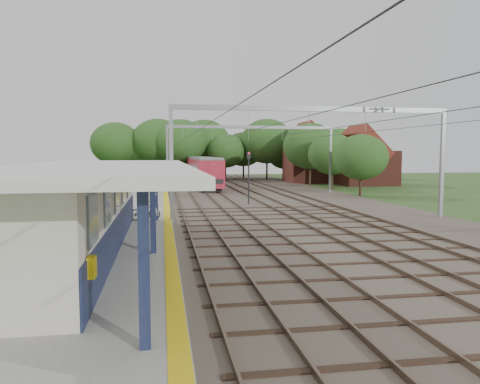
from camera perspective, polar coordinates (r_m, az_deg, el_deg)
ground at (r=14.01m, az=14.62°, el=-12.89°), size 160.00×160.00×0.00m
ballast_bed at (r=43.43m, az=3.26°, el=-0.74°), size 18.00×90.00×0.10m
platform at (r=26.55m, az=-13.65°, el=-4.11°), size 5.00×52.00×0.35m
yellow_stripe at (r=26.45m, az=-8.78°, el=-3.67°), size 0.45×52.00×0.01m
station_building at (r=19.58m, az=-19.27°, el=-1.86°), size 3.41×18.00×3.40m
canopy at (r=18.32m, az=-16.52°, el=2.79°), size 6.40×20.00×3.44m
rail_tracks at (r=42.94m, az=0.00°, el=-0.63°), size 11.80×88.00×0.15m
catenary_system at (r=38.52m, az=3.95°, el=6.69°), size 17.22×88.00×7.00m
tree_band at (r=69.92m, az=-1.76°, el=5.35°), size 31.72×30.88×8.82m
house_near at (r=63.94m, az=15.09°, el=3.51°), size 7.00×6.12×7.89m
house_far at (r=67.69m, az=9.11°, el=3.88°), size 8.00×6.12×8.66m
person at (r=27.34m, az=-10.42°, el=-1.69°), size 0.64×0.46×1.65m
bicycle at (r=27.39m, az=-11.51°, el=-2.33°), size 1.79×0.68×1.05m
train at (r=64.86m, az=-5.01°, el=2.82°), size 2.75×34.19×3.62m
signal_post at (r=37.66m, az=1.07°, el=2.48°), size 0.34×0.30×4.31m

